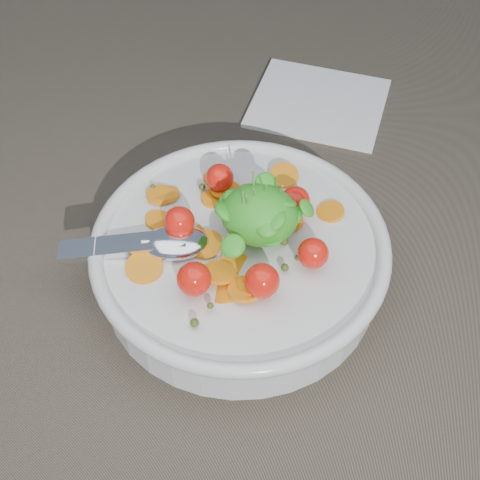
# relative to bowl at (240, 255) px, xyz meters

# --- Properties ---
(ground) EXTENTS (6.00, 6.00, 0.00)m
(ground) POSITION_rel_bowl_xyz_m (-0.02, 0.02, -0.03)
(ground) COLOR #695C4B
(ground) RESTS_ON ground
(bowl) EXTENTS (0.30, 0.28, 0.12)m
(bowl) POSITION_rel_bowl_xyz_m (0.00, 0.00, 0.00)
(bowl) COLOR silver
(bowl) RESTS_ON ground
(napkin) EXTENTS (0.16, 0.15, 0.01)m
(napkin) POSITION_rel_bowl_xyz_m (0.03, 0.28, -0.03)
(napkin) COLOR white
(napkin) RESTS_ON ground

